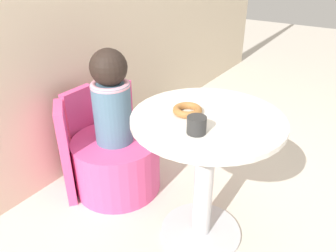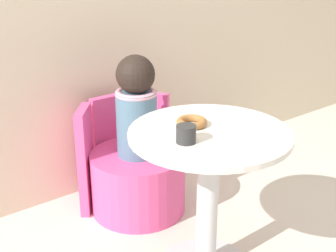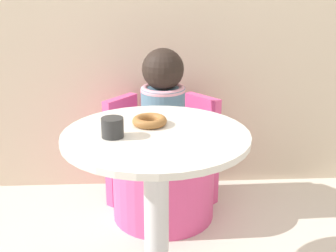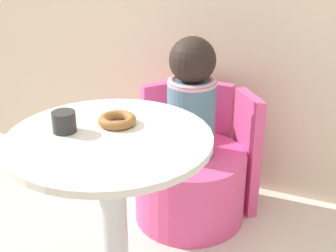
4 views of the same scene
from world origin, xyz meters
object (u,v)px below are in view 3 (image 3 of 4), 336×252
at_px(tub_chair, 163,185).
at_px(child_figure, 163,104).
at_px(donut, 150,121).
at_px(cup, 112,127).
at_px(round_table, 156,187).

bearing_deg(tub_chair, child_figure, 0.00).
xyz_separation_m(donut, cup, (-0.13, -0.12, 0.02)).
height_order(round_table, donut, donut).
height_order(donut, cup, cup).
xyz_separation_m(tub_chair, child_figure, (0.00, 0.00, 0.45)).
distance_m(child_figure, cup, 0.71).
bearing_deg(round_table, tub_chair, 85.09).
height_order(round_table, child_figure, child_figure).
bearing_deg(round_table, child_figure, 85.09).
xyz_separation_m(round_table, tub_chair, (0.05, 0.64, -0.32)).
xyz_separation_m(round_table, donut, (-0.02, 0.09, 0.23)).
distance_m(round_table, cup, 0.30).
relative_size(tub_chair, child_figure, 0.96).
distance_m(child_figure, donut, 0.56).
relative_size(donut, cup, 1.66).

